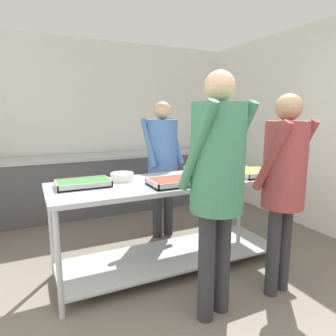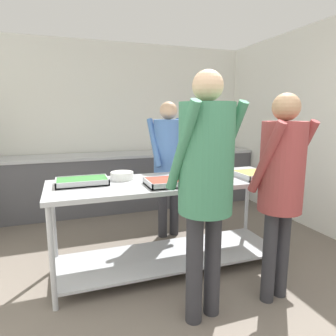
{
  "view_description": "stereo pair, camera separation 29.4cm",
  "coord_description": "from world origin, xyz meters",
  "px_view_note": "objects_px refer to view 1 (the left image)",
  "views": [
    {
      "loc": [
        -1.21,
        -0.82,
        1.53
      ],
      "look_at": [
        0.02,
        1.79,
        1.0
      ],
      "focal_mm": 32.0,
      "sensor_mm": 36.0,
      "label": 1
    },
    {
      "loc": [
        -0.94,
        -0.94,
        1.53
      ],
      "look_at": [
        0.02,
        1.79,
        1.0
      ],
      "focal_mm": 32.0,
      "sensor_mm": 36.0,
      "label": 2
    }
  ],
  "objects_px": {
    "guest_serving_right": "(217,172)",
    "water_bottle": "(192,141)",
    "guest_serving_left": "(284,174)",
    "serving_tray_roast": "(83,183)",
    "sauce_pan": "(198,170)",
    "serving_tray_vegetables": "(253,173)",
    "cook_behind_counter": "(163,155)",
    "serving_tray_greens": "(174,182)",
    "plate_stack": "(122,177)"
  },
  "relations": [
    {
      "from": "serving_tray_roast",
      "to": "guest_serving_left",
      "type": "bearing_deg",
      "value": -31.14
    },
    {
      "from": "guest_serving_right",
      "to": "water_bottle",
      "type": "bearing_deg",
      "value": 63.6
    },
    {
      "from": "water_bottle",
      "to": "serving_tray_vegetables",
      "type": "bearing_deg",
      "value": -103.64
    },
    {
      "from": "plate_stack",
      "to": "serving_tray_vegetables",
      "type": "xyz_separation_m",
      "value": [
        1.29,
        -0.35,
        -0.01
      ]
    },
    {
      "from": "plate_stack",
      "to": "guest_serving_right",
      "type": "relative_size",
      "value": 0.13
    },
    {
      "from": "plate_stack",
      "to": "sauce_pan",
      "type": "height_order",
      "value": "plate_stack"
    },
    {
      "from": "serving_tray_roast",
      "to": "guest_serving_left",
      "type": "xyz_separation_m",
      "value": [
        1.45,
        -0.88,
        0.12
      ]
    },
    {
      "from": "serving_tray_vegetables",
      "to": "guest_serving_right",
      "type": "bearing_deg",
      "value": -144.46
    },
    {
      "from": "sauce_pan",
      "to": "guest_serving_right",
      "type": "height_order",
      "value": "guest_serving_right"
    },
    {
      "from": "guest_serving_left",
      "to": "cook_behind_counter",
      "type": "bearing_deg",
      "value": 104.63
    },
    {
      "from": "plate_stack",
      "to": "serving_tray_greens",
      "type": "height_order",
      "value": "plate_stack"
    },
    {
      "from": "serving_tray_vegetables",
      "to": "guest_serving_right",
      "type": "distance_m",
      "value": 1.1
    },
    {
      "from": "serving_tray_roast",
      "to": "water_bottle",
      "type": "distance_m",
      "value": 2.97
    },
    {
      "from": "serving_tray_vegetables",
      "to": "guest_serving_right",
      "type": "xyz_separation_m",
      "value": [
        -0.88,
        -0.63,
        0.2
      ]
    },
    {
      "from": "serving_tray_vegetables",
      "to": "cook_behind_counter",
      "type": "bearing_deg",
      "value": 123.9
    },
    {
      "from": "serving_tray_roast",
      "to": "guest_serving_right",
      "type": "xyz_separation_m",
      "value": [
        0.79,
        -0.9,
        0.2
      ]
    },
    {
      "from": "guest_serving_right",
      "to": "serving_tray_greens",
      "type": "bearing_deg",
      "value": 93.79
    },
    {
      "from": "plate_stack",
      "to": "water_bottle",
      "type": "xyz_separation_m",
      "value": [
        1.83,
        1.89,
        0.1
      ]
    },
    {
      "from": "sauce_pan",
      "to": "guest_serving_right",
      "type": "distance_m",
      "value": 1.1
    },
    {
      "from": "water_bottle",
      "to": "serving_tray_roast",
      "type": "bearing_deg",
      "value": -138.22
    },
    {
      "from": "guest_serving_left",
      "to": "water_bottle",
      "type": "height_order",
      "value": "guest_serving_left"
    },
    {
      "from": "serving_tray_vegetables",
      "to": "water_bottle",
      "type": "bearing_deg",
      "value": 76.36
    },
    {
      "from": "cook_behind_counter",
      "to": "guest_serving_right",
      "type": "bearing_deg",
      "value": -99.85
    },
    {
      "from": "serving_tray_roast",
      "to": "serving_tray_greens",
      "type": "distance_m",
      "value": 0.8
    },
    {
      "from": "plate_stack",
      "to": "guest_serving_right",
      "type": "bearing_deg",
      "value": -67.53
    },
    {
      "from": "plate_stack",
      "to": "guest_serving_left",
      "type": "xyz_separation_m",
      "value": [
        1.07,
        -0.96,
        0.11
      ]
    },
    {
      "from": "sauce_pan",
      "to": "cook_behind_counter",
      "type": "height_order",
      "value": "cook_behind_counter"
    },
    {
      "from": "sauce_pan",
      "to": "serving_tray_vegetables",
      "type": "height_order",
      "value": "sauce_pan"
    },
    {
      "from": "plate_stack",
      "to": "serving_tray_greens",
      "type": "relative_size",
      "value": 0.53
    },
    {
      "from": "serving_tray_roast",
      "to": "sauce_pan",
      "type": "distance_m",
      "value": 1.22
    },
    {
      "from": "serving_tray_vegetables",
      "to": "cook_behind_counter",
      "type": "xyz_separation_m",
      "value": [
        -0.61,
        0.91,
        0.1
      ]
    },
    {
      "from": "water_bottle",
      "to": "sauce_pan",
      "type": "bearing_deg",
      "value": -117.87
    },
    {
      "from": "serving_tray_roast",
      "to": "cook_behind_counter",
      "type": "relative_size",
      "value": 0.27
    },
    {
      "from": "serving_tray_vegetables",
      "to": "water_bottle",
      "type": "relative_size",
      "value": 1.27
    },
    {
      "from": "sauce_pan",
      "to": "guest_serving_left",
      "type": "bearing_deg",
      "value": -76.48
    },
    {
      "from": "sauce_pan",
      "to": "guest_serving_left",
      "type": "distance_m",
      "value": 1.01
    },
    {
      "from": "guest_serving_left",
      "to": "water_bottle",
      "type": "xyz_separation_m",
      "value": [
        0.76,
        2.85,
        -0.01
      ]
    },
    {
      "from": "water_bottle",
      "to": "guest_serving_right",
      "type": "bearing_deg",
      "value": -116.4
    },
    {
      "from": "guest_serving_left",
      "to": "guest_serving_right",
      "type": "relative_size",
      "value": 0.93
    },
    {
      "from": "serving_tray_vegetables",
      "to": "guest_serving_left",
      "type": "xyz_separation_m",
      "value": [
        -0.22,
        -0.61,
        0.12
      ]
    },
    {
      "from": "guest_serving_left",
      "to": "guest_serving_right",
      "type": "distance_m",
      "value": 0.67
    },
    {
      "from": "sauce_pan",
      "to": "guest_serving_right",
      "type": "xyz_separation_m",
      "value": [
        -0.43,
        -0.99,
        0.19
      ]
    },
    {
      "from": "guest_serving_left",
      "to": "guest_serving_right",
      "type": "bearing_deg",
      "value": -178.27
    },
    {
      "from": "serving_tray_greens",
      "to": "guest_serving_left",
      "type": "bearing_deg",
      "value": -39.89
    },
    {
      "from": "serving_tray_greens",
      "to": "serving_tray_vegetables",
      "type": "bearing_deg",
      "value": 1.22
    },
    {
      "from": "guest_serving_right",
      "to": "cook_behind_counter",
      "type": "relative_size",
      "value": 1.09
    },
    {
      "from": "serving_tray_greens",
      "to": "sauce_pan",
      "type": "distance_m",
      "value": 0.61
    },
    {
      "from": "plate_stack",
      "to": "guest_serving_right",
      "type": "xyz_separation_m",
      "value": [
        0.41,
        -0.98,
        0.19
      ]
    },
    {
      "from": "guest_serving_right",
      "to": "cook_behind_counter",
      "type": "distance_m",
      "value": 1.57
    },
    {
      "from": "serving_tray_greens",
      "to": "serving_tray_vegetables",
      "type": "distance_m",
      "value": 0.92
    }
  ]
}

